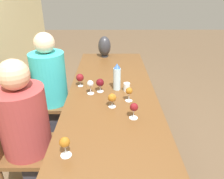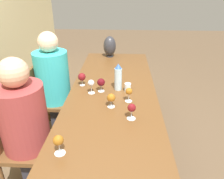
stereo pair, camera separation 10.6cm
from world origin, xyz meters
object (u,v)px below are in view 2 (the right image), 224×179
at_px(wine_glass_1, 129,92).
at_px(person_near, 26,125).
at_px(wine_glass_4, 132,108).
at_px(chair_near, 21,142).
at_px(water_bottle, 118,77).
at_px(wine_glass_0, 101,83).
at_px(vase, 110,46).
at_px(wine_glass_7, 58,141).
at_px(chair_far, 50,97).
at_px(water_tumbler, 128,87).
at_px(wine_glass_6, 91,84).
at_px(person_far, 55,83).
at_px(wine_glass_2, 82,77).
at_px(wine_glass_3, 111,98).

xyz_separation_m(wine_glass_1, person_near, (-0.32, 0.85, -0.17)).
bearing_deg(wine_glass_4, chair_near, 92.02).
distance_m(water_bottle, wine_glass_4, 0.55).
xyz_separation_m(wine_glass_0, wine_glass_1, (-0.19, -0.27, 0.00)).
bearing_deg(person_near, vase, -19.84).
height_order(vase, chair_near, vase).
distance_m(wine_glass_7, chair_far, 1.35).
xyz_separation_m(water_tumbler, wine_glass_4, (-0.49, -0.02, 0.05)).
height_order(wine_glass_0, wine_glass_6, wine_glass_6).
bearing_deg(water_tumbler, wine_glass_0, 92.92).
bearing_deg(person_far, water_bottle, -108.71).
bearing_deg(wine_glass_6, wine_glass_0, -64.04).
bearing_deg(wine_glass_2, wine_glass_4, -140.22).
distance_m(water_tumbler, chair_far, 1.02).
xyz_separation_m(vase, wine_glass_2, (-1.00, 0.23, -0.06)).
xyz_separation_m(wine_glass_0, wine_glass_2, (0.13, 0.22, -0.00)).
height_order(wine_glass_3, wine_glass_4, wine_glass_4).
relative_size(wine_glass_1, wine_glass_6, 0.96).
xyz_separation_m(wine_glass_3, wine_glass_4, (-0.18, -0.18, 0.01)).
bearing_deg(person_far, water_tumbler, -109.03).
bearing_deg(wine_glass_1, water_bottle, 23.23).
xyz_separation_m(wine_glass_2, wine_glass_6, (-0.18, -0.12, 0.01)).
bearing_deg(person_far, wine_glass_3, -131.17).
height_order(wine_glass_3, chair_far, chair_far).
xyz_separation_m(wine_glass_0, wine_glass_3, (-0.30, -0.11, -0.01)).
xyz_separation_m(wine_glass_2, person_far, (0.17, 0.36, -0.16)).
xyz_separation_m(water_bottle, person_far, (0.25, 0.75, -0.20)).
bearing_deg(wine_glass_4, water_bottle, 12.96).
relative_size(wine_glass_4, chair_near, 0.16).
bearing_deg(wine_glass_3, wine_glass_0, 20.77).
relative_size(wine_glass_0, wine_glass_6, 0.97).
height_order(wine_glass_3, person_far, person_far).
bearing_deg(vase, wine_glass_0, 179.17).
relative_size(wine_glass_1, wine_glass_2, 0.99).
xyz_separation_m(water_tumbler, wine_glass_0, (-0.01, 0.27, 0.05)).
distance_m(chair_far, person_near, 0.84).
xyz_separation_m(water_bottle, water_tumbler, (-0.04, -0.10, -0.09)).
bearing_deg(chair_far, wine_glass_0, -114.79).
bearing_deg(chair_far, wine_glass_1, -118.06).
bearing_deg(person_near, chair_far, 5.83).
bearing_deg(water_bottle, wine_glass_7, 159.90).
bearing_deg(wine_glass_1, water_tumbler, 1.94).
bearing_deg(wine_glass_2, wine_glass_1, -123.42).
bearing_deg(water_bottle, chair_near, 124.25).
bearing_deg(person_far, wine_glass_7, -161.79).
relative_size(wine_glass_0, chair_near, 0.16).
height_order(chair_far, person_far, person_far).
bearing_deg(wine_glass_0, water_bottle, -72.79).
bearing_deg(wine_glass_2, person_far, 64.21).
bearing_deg(vase, chair_far, 140.72).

